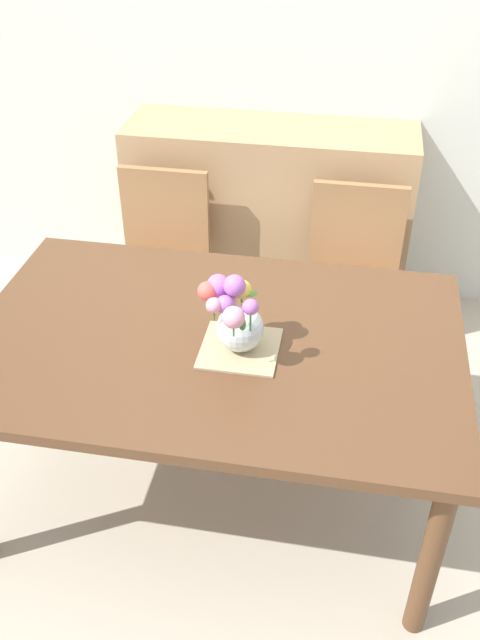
{
  "coord_description": "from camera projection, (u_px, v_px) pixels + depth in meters",
  "views": [
    {
      "loc": [
        0.41,
        -1.8,
        2.17
      ],
      "look_at": [
        0.1,
        -0.05,
        0.87
      ],
      "focal_mm": 38.44,
      "sensor_mm": 36.0,
      "label": 1
    }
  ],
  "objects": [
    {
      "name": "placemat",
      "position": [
        240.0,
        348.0,
        2.27
      ],
      "size": [
        0.26,
        0.26,
        0.01
      ],
      "primitive_type": "cube",
      "color": "tan",
      "rests_on": "dining_table"
    },
    {
      "name": "chair_right",
      "position": [
        353.0,
        271.0,
        3.11
      ],
      "size": [
        0.42,
        0.42,
        0.9
      ],
      "rotation": [
        0.0,
        0.0,
        3.14
      ],
      "color": "#9E7047",
      "rests_on": "ground_plane"
    },
    {
      "name": "back_wall",
      "position": [
        282.0,
        24.0,
        3.22
      ],
      "size": [
        7.0,
        0.1,
        2.8
      ],
      "primitive_type": "cube",
      "color": "silver",
      "rests_on": "ground_plane"
    },
    {
      "name": "dresser",
      "position": [
        269.0,
        222.0,
        3.53
      ],
      "size": [
        1.4,
        0.47,
        1.0
      ],
      "color": "tan",
      "rests_on": "ground_plane"
    },
    {
      "name": "chair_left",
      "position": [
        161.0,
        253.0,
        3.24
      ],
      "size": [
        0.42,
        0.42,
        0.9
      ],
      "rotation": [
        0.0,
        0.0,
        3.14
      ],
      "color": "#9E7047",
      "rests_on": "ground_plane"
    },
    {
      "name": "ground_plane",
      "position": [
        218.0,
        484.0,
        2.77
      ],
      "size": [
        12.0,
        12.0,
        0.0
      ],
      "primitive_type": "plane",
      "color": "#B7AD99"
    },
    {
      "name": "dining_table",
      "position": [
        215.0,
        355.0,
        2.37
      ],
      "size": [
        1.68,
        1.1,
        0.75
      ],
      "color": "brown",
      "rests_on": "ground_plane"
    },
    {
      "name": "flower_vase",
      "position": [
        236.0,
        317.0,
        2.19
      ],
      "size": [
        0.22,
        0.26,
        0.27
      ],
      "color": "silver",
      "rests_on": "placemat"
    }
  ]
}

